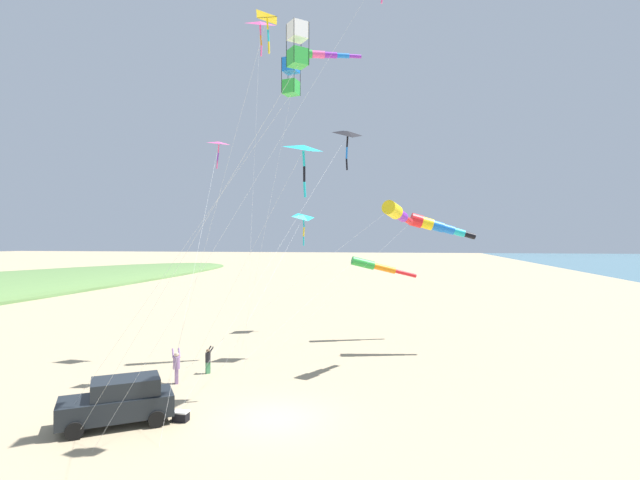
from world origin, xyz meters
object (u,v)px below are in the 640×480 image
person_adult_flyer (177,365)px  kite_windsock_black_fish_shape (396,213)px  cooler_box (181,416)px  kite_delta_small_distant (304,217)px  kite_windsock_magenta_far_left (374,266)px  kite_delta_checkered_midright (304,149)px  parked_car (119,401)px  kite_box_purple_drifting (297,45)px  kite_delta_teal_far_right (260,25)px  kite_delta_rainbow_low_near (267,19)px  kite_windsock_blue_topmost (434,225)px  kite_delta_yellow_midlevel (218,145)px  person_child_green_jacket (208,359)px  kite_box_red_high_left (291,77)px  kite_delta_green_low_center (348,134)px  kite_windsock_white_trailing (321,55)px

person_adult_flyer → kite_windsock_black_fish_shape: 14.63m
cooler_box → kite_delta_small_distant: (0.22, 20.55, 9.20)m
person_adult_flyer → kite_windsock_magenta_far_left: kite_windsock_magenta_far_left is taller
kite_delta_checkered_midright → kite_windsock_black_fish_shape: 7.53m
parked_car → person_adult_flyer: 5.62m
kite_box_purple_drifting → kite_delta_teal_far_right: kite_delta_teal_far_right is taller
person_adult_flyer → kite_delta_checkered_midright: size_ratio=0.15×
kite_delta_rainbow_low_near → person_adult_flyer: bearing=145.3°
kite_delta_rainbow_low_near → parked_car: bearing=-168.3°
kite_windsock_blue_topmost → kite_delta_teal_far_right: bearing=-165.4°
parked_car → kite_delta_yellow_midlevel: size_ratio=0.36×
cooler_box → person_adult_flyer: bearing=120.2°
cooler_box → person_child_green_jacket: bearing=106.1°
kite_windsock_black_fish_shape → kite_delta_small_distant: (-8.12, 10.80, 0.34)m
parked_car → cooler_box: parked_car is taller
parked_car → kite_windsock_black_fish_shape: bearing=44.9°
kite_delta_checkered_midright → kite_delta_yellow_midlevel: (-5.11, 1.73, 0.76)m
person_child_green_jacket → kite_box_purple_drifting: size_ratio=0.11×
person_adult_flyer → kite_box_red_high_left: bearing=-35.5°
parked_car → person_child_green_jacket: bearing=87.7°
kite_delta_rainbow_low_near → kite_delta_small_distant: (-3.34, 20.16, -7.00)m
parked_car → kite_delta_small_distant: bearing=83.3°
kite_delta_green_low_center → kite_windsock_blue_topmost: size_ratio=1.14×
person_child_green_jacket → kite_delta_rainbow_low_near: kite_delta_rainbow_low_near is taller
person_adult_flyer → kite_delta_rainbow_low_near: (6.33, -4.38, 15.43)m
parked_car → kite_delta_green_low_center: bearing=61.3°
cooler_box → kite_box_purple_drifting: (5.80, -3.36, 13.45)m
kite_windsock_magenta_far_left → kite_delta_checkered_midright: 15.54m
parked_car → person_adult_flyer: bearing=95.1°
person_child_green_jacket → kite_delta_green_low_center: bearing=39.3°
person_child_green_jacket → kite_windsock_blue_topmost: size_ratio=0.12×
kite_delta_green_low_center → cooler_box: bearing=-112.0°
parked_car → kite_box_purple_drifting: (8.07, -2.54, 12.71)m
kite_delta_small_distant → kite_delta_teal_far_right: bearing=-95.3°
person_child_green_jacket → kite_delta_rainbow_low_near: bearing=-49.5°
kite_delta_checkered_midright → kite_box_purple_drifting: bearing=-77.9°
parked_car → person_adult_flyer: (-0.50, 5.59, 0.03)m
person_adult_flyer → kite_delta_teal_far_right: bearing=72.7°
kite_windsock_magenta_far_left → kite_windsock_white_trailing: kite_windsock_white_trailing is taller
person_child_green_jacket → kite_windsock_blue_topmost: (12.58, 7.86, 7.65)m
cooler_box → kite_delta_small_distant: kite_delta_small_distant is taller
kite_windsock_black_fish_shape → kite_delta_teal_far_right: bearing=167.2°
kite_delta_green_low_center → kite_box_purple_drifting: bearing=-87.5°
kite_windsock_black_fish_shape → kite_windsock_magenta_far_left: bearing=103.5°
kite_windsock_blue_topmost → kite_delta_small_distant: bearing=150.7°
parked_car → kite_delta_rainbow_low_near: (5.83, 1.21, 15.46)m
kite_delta_green_low_center → kite_windsock_white_trailing: 5.41m
kite_delta_teal_far_right → kite_delta_yellow_midlevel: size_ratio=1.72×
parked_car → kite_box_red_high_left: bearing=1.4°
kite_box_purple_drifting → kite_windsock_magenta_far_left: bearing=88.6°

